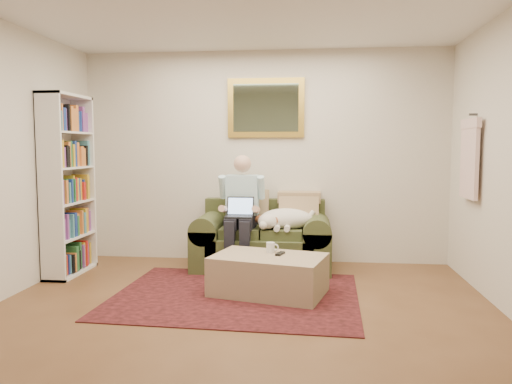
% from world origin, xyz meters
% --- Properties ---
extents(room_shell, '(4.51, 5.00, 2.61)m').
position_xyz_m(room_shell, '(0.00, 0.35, 1.30)').
color(room_shell, brown).
rests_on(room_shell, ground).
extents(rug, '(2.38, 1.94, 0.01)m').
position_xyz_m(rug, '(-0.11, 0.96, 0.01)').
color(rug, black).
rests_on(rug, room_shell).
extents(sofa, '(1.58, 0.80, 0.95)m').
position_xyz_m(sofa, '(0.03, 2.06, 0.27)').
color(sofa, '#4A532C').
rests_on(sofa, room_shell).
extents(seated_man, '(0.52, 0.74, 1.33)m').
position_xyz_m(seated_man, '(-0.20, 1.92, 0.67)').
color(seated_man, '#8CCDD8').
rests_on(seated_man, sofa).
extents(laptop, '(0.31, 0.24, 0.22)m').
position_xyz_m(laptop, '(-0.20, 1.86, 0.70)').
color(laptop, black).
rests_on(laptop, seated_man).
extents(sleeping_dog, '(0.65, 0.41, 0.24)m').
position_xyz_m(sleeping_dog, '(0.32, 1.98, 0.60)').
color(sleeping_dog, white).
rests_on(sleeping_dog, sofa).
extents(ottoman, '(1.18, 0.90, 0.38)m').
position_xyz_m(ottoman, '(0.20, 1.04, 0.19)').
color(ottoman, tan).
rests_on(ottoman, room_shell).
extents(coffee_mug, '(0.08, 0.08, 0.10)m').
position_xyz_m(coffee_mug, '(0.20, 1.19, 0.43)').
color(coffee_mug, white).
rests_on(coffee_mug, ottoman).
extents(tv_remote, '(0.09, 0.16, 0.02)m').
position_xyz_m(tv_remote, '(0.30, 1.10, 0.39)').
color(tv_remote, black).
rests_on(tv_remote, ottoman).
extents(bookshelf, '(0.28, 0.80, 2.00)m').
position_xyz_m(bookshelf, '(-2.10, 1.60, 1.00)').
color(bookshelf, white).
rests_on(bookshelf, room_shell).
extents(wall_mirror, '(0.94, 0.04, 0.72)m').
position_xyz_m(wall_mirror, '(0.03, 2.47, 1.90)').
color(wall_mirror, gold).
rests_on(wall_mirror, room_shell).
extents(hanging_shirt, '(0.06, 0.52, 0.90)m').
position_xyz_m(hanging_shirt, '(2.19, 1.60, 1.35)').
color(hanging_shirt, '#F9D4CE').
rests_on(hanging_shirt, room_shell).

